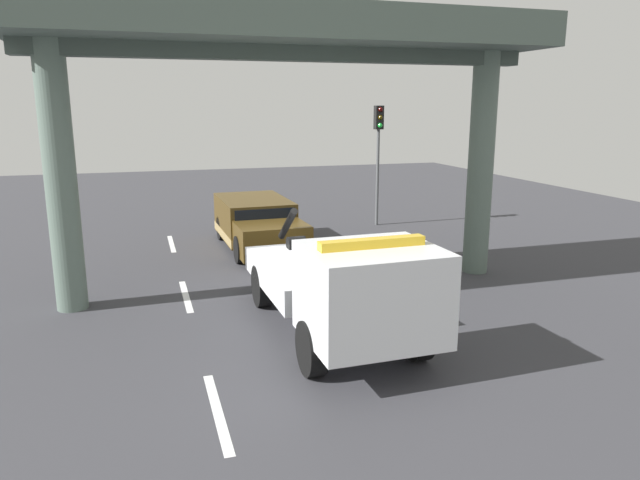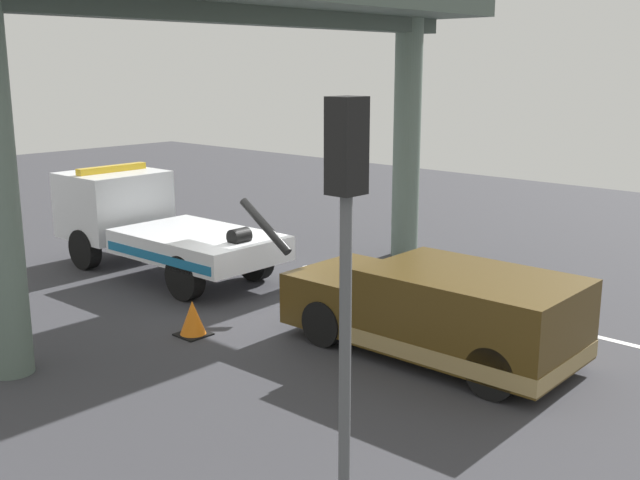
{
  "view_description": "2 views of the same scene",
  "coord_description": "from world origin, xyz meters",
  "px_view_note": "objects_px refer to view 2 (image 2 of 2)",
  "views": [
    {
      "loc": [
        14.53,
        -3.72,
        4.7
      ],
      "look_at": [
        -0.61,
        0.95,
        1.07
      ],
      "focal_mm": 33.1,
      "sensor_mm": 36.0,
      "label": 1
    },
    {
      "loc": [
        -11.55,
        10.61,
        4.96
      ],
      "look_at": [
        -1.04,
        -0.81,
        1.37
      ],
      "focal_mm": 42.71,
      "sensor_mm": 36.0,
      "label": 2
    }
  ],
  "objects_px": {
    "tow_truck_white": "(147,221)",
    "traffic_light_near": "(345,234)",
    "towed_van_green": "(442,313)",
    "traffic_cone_orange": "(193,319)"
  },
  "relations": [
    {
      "from": "tow_truck_white",
      "to": "traffic_light_near",
      "type": "bearing_deg",
      "value": 154.22
    },
    {
      "from": "tow_truck_white",
      "to": "traffic_light_near",
      "type": "relative_size",
      "value": 1.56
    },
    {
      "from": "traffic_light_near",
      "to": "traffic_cone_orange",
      "type": "relative_size",
      "value": 6.95
    },
    {
      "from": "towed_van_green",
      "to": "traffic_cone_orange",
      "type": "distance_m",
      "value": 4.63
    },
    {
      "from": "towed_van_green",
      "to": "tow_truck_white",
      "type": "bearing_deg",
      "value": 0.13
    },
    {
      "from": "towed_van_green",
      "to": "traffic_cone_orange",
      "type": "bearing_deg",
      "value": 29.61
    },
    {
      "from": "tow_truck_white",
      "to": "towed_van_green",
      "type": "relative_size",
      "value": 1.39
    },
    {
      "from": "towed_van_green",
      "to": "traffic_cone_orange",
      "type": "xyz_separation_m",
      "value": [
        4.0,
        2.28,
        -0.46
      ]
    },
    {
      "from": "towed_van_green",
      "to": "traffic_light_near",
      "type": "height_order",
      "value": "traffic_light_near"
    },
    {
      "from": "tow_truck_white",
      "to": "traffic_cone_orange",
      "type": "distance_m",
      "value": 5.2
    }
  ]
}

